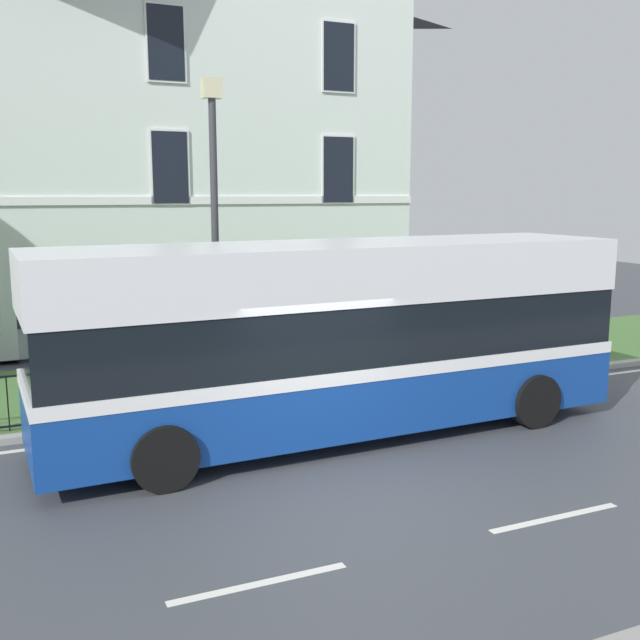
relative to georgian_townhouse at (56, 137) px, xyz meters
name	(u,v)px	position (x,y,z in m)	size (l,w,h in m)	color
ground_plane	(326,470)	(2.52, -13.48, -5.72)	(60.00, 56.00, 0.18)	#40444A
georgian_townhouse	(56,137)	(0.00, 0.00, 0.00)	(19.03, 8.70, 11.11)	silver
iron_verge_railing	(118,391)	(0.00, -9.99, -5.08)	(19.02, 0.04, 0.97)	black
single_decker_bus	(340,336)	(3.41, -12.05, -3.97)	(10.13, 2.81, 3.29)	navy
street_lamp_post	(215,218)	(2.02, -9.43, -2.07)	(0.36, 0.24, 6.06)	#333338
litter_bin	(114,374)	(0.07, -9.12, -4.98)	(0.55, 0.55, 1.19)	#23472D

